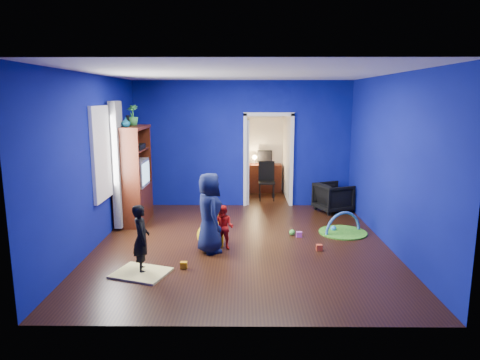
{
  "coord_description": "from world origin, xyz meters",
  "views": [
    {
      "loc": [
        0.02,
        -7.12,
        2.5
      ],
      "look_at": [
        -0.04,
        0.4,
        1.06
      ],
      "focal_mm": 32.0,
      "sensor_mm": 36.0,
      "label": 1
    }
  ],
  "objects_px": {
    "toddler_red": "(224,227)",
    "hopper_ball": "(208,235)",
    "child_navy": "(209,213)",
    "vase": "(126,122)",
    "child_black": "(141,238)",
    "armchair": "(333,197)",
    "tv_armoire": "(132,175)",
    "play_mat": "(343,232)",
    "crt_tv": "(134,173)",
    "study_desk": "(265,178)",
    "kid_chair": "(215,231)",
    "folding_chair": "(267,182)"
  },
  "relations": [
    {
      "from": "child_black",
      "to": "hopper_ball",
      "type": "distance_m",
      "value": 1.43
    },
    {
      "from": "armchair",
      "to": "tv_armoire",
      "type": "bearing_deg",
      "value": 78.5
    },
    {
      "from": "play_mat",
      "to": "folding_chair",
      "type": "height_order",
      "value": "folding_chair"
    },
    {
      "from": "crt_tv",
      "to": "study_desk",
      "type": "relative_size",
      "value": 0.8
    },
    {
      "from": "tv_armoire",
      "to": "folding_chair",
      "type": "bearing_deg",
      "value": 34.71
    },
    {
      "from": "armchair",
      "to": "hopper_ball",
      "type": "xyz_separation_m",
      "value": [
        -2.61,
        -2.32,
        -0.13
      ]
    },
    {
      "from": "crt_tv",
      "to": "kid_chair",
      "type": "bearing_deg",
      "value": -38.95
    },
    {
      "from": "armchair",
      "to": "tv_armoire",
      "type": "height_order",
      "value": "tv_armoire"
    },
    {
      "from": "toddler_red",
      "to": "study_desk",
      "type": "xyz_separation_m",
      "value": [
        0.91,
        4.5,
        0.0
      ]
    },
    {
      "from": "child_black",
      "to": "vase",
      "type": "height_order",
      "value": "vase"
    },
    {
      "from": "toddler_red",
      "to": "folding_chair",
      "type": "distance_m",
      "value": 3.66
    },
    {
      "from": "crt_tv",
      "to": "study_desk",
      "type": "bearing_deg",
      "value": 46.34
    },
    {
      "from": "kid_chair",
      "to": "crt_tv",
      "type": "bearing_deg",
      "value": 160.62
    },
    {
      "from": "child_navy",
      "to": "play_mat",
      "type": "bearing_deg",
      "value": -87.14
    },
    {
      "from": "crt_tv",
      "to": "play_mat",
      "type": "height_order",
      "value": "crt_tv"
    },
    {
      "from": "armchair",
      "to": "child_navy",
      "type": "height_order",
      "value": "child_navy"
    },
    {
      "from": "armchair",
      "to": "child_black",
      "type": "height_order",
      "value": "child_black"
    },
    {
      "from": "vase",
      "to": "child_black",
      "type": "bearing_deg",
      "value": -71.36
    },
    {
      "from": "toddler_red",
      "to": "study_desk",
      "type": "bearing_deg",
      "value": 98.31
    },
    {
      "from": "child_black",
      "to": "child_navy",
      "type": "distance_m",
      "value": 1.26
    },
    {
      "from": "kid_chair",
      "to": "folding_chair",
      "type": "bearing_deg",
      "value": 91.98
    },
    {
      "from": "toddler_red",
      "to": "study_desk",
      "type": "distance_m",
      "value": 4.59
    },
    {
      "from": "tv_armoire",
      "to": "hopper_ball",
      "type": "relative_size",
      "value": 5.09
    },
    {
      "from": "crt_tv",
      "to": "folding_chair",
      "type": "height_order",
      "value": "crt_tv"
    },
    {
      "from": "folding_chair",
      "to": "child_navy",
      "type": "bearing_deg",
      "value": -107.15
    },
    {
      "from": "armchair",
      "to": "play_mat",
      "type": "relative_size",
      "value": 0.79
    },
    {
      "from": "toddler_red",
      "to": "study_desk",
      "type": "relative_size",
      "value": 0.85
    },
    {
      "from": "child_navy",
      "to": "vase",
      "type": "xyz_separation_m",
      "value": [
        -1.69,
        1.42,
        1.39
      ]
    },
    {
      "from": "toddler_red",
      "to": "vase",
      "type": "bearing_deg",
      "value": 165.7
    },
    {
      "from": "hopper_ball",
      "to": "play_mat",
      "type": "bearing_deg",
      "value": 16.78
    },
    {
      "from": "vase",
      "to": "kid_chair",
      "type": "relative_size",
      "value": 0.36
    },
    {
      "from": "child_black",
      "to": "hopper_ball",
      "type": "relative_size",
      "value": 2.61
    },
    {
      "from": "folding_chair",
      "to": "toddler_red",
      "type": "bearing_deg",
      "value": -104.41
    },
    {
      "from": "armchair",
      "to": "crt_tv",
      "type": "height_order",
      "value": "crt_tv"
    },
    {
      "from": "kid_chair",
      "to": "folding_chair",
      "type": "distance_m",
      "value": 3.51
    },
    {
      "from": "child_navy",
      "to": "hopper_ball",
      "type": "distance_m",
      "value": 0.53
    },
    {
      "from": "armchair",
      "to": "toddler_red",
      "type": "bearing_deg",
      "value": 113.37
    },
    {
      "from": "child_navy",
      "to": "vase",
      "type": "relative_size",
      "value": 7.44
    },
    {
      "from": "toddler_red",
      "to": "study_desk",
      "type": "height_order",
      "value": "study_desk"
    },
    {
      "from": "play_mat",
      "to": "tv_armoire",
      "type": "bearing_deg",
      "value": 170.09
    },
    {
      "from": "child_black",
      "to": "vase",
      "type": "bearing_deg",
      "value": 0.57
    },
    {
      "from": "hopper_ball",
      "to": "kid_chair",
      "type": "height_order",
      "value": "kid_chair"
    },
    {
      "from": "toddler_red",
      "to": "hopper_ball",
      "type": "bearing_deg",
      "value": 175.78
    },
    {
      "from": "hopper_ball",
      "to": "child_black",
      "type": "bearing_deg",
      "value": -128.76
    },
    {
      "from": "armchair",
      "to": "vase",
      "type": "distance_m",
      "value": 4.73
    },
    {
      "from": "child_navy",
      "to": "crt_tv",
      "type": "distance_m",
      "value": 2.41
    },
    {
      "from": "kid_chair",
      "to": "study_desk",
      "type": "relative_size",
      "value": 0.57
    },
    {
      "from": "child_black",
      "to": "tv_armoire",
      "type": "xyz_separation_m",
      "value": [
        -0.76,
        2.56,
        0.48
      ]
    },
    {
      "from": "vase",
      "to": "kid_chair",
      "type": "distance_m",
      "value": 2.74
    },
    {
      "from": "toddler_red",
      "to": "hopper_ball",
      "type": "distance_m",
      "value": 0.35
    }
  ]
}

